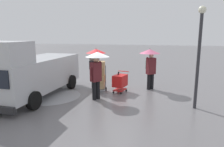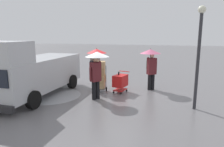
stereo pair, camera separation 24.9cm
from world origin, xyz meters
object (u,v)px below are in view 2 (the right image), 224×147
Objects in this scene: hand_dolly_boxes at (101,76)px; pedestrian_black_side at (151,60)px; street_lamp at (199,48)px; shopping_cart_vendor at (120,81)px; cargo_van_parked_right at (33,72)px; pedestrian_white_side at (96,64)px; pedestrian_pink_side at (96,59)px.

pedestrian_black_side is at bearing -153.24° from hand_dolly_boxes.
shopping_cart_vendor is at bearing -23.59° from street_lamp.
pedestrian_black_side is at bearing -152.20° from cargo_van_parked_right.
pedestrian_black_side reaches higher than hand_dolly_boxes.
cargo_van_parked_right reaches higher than pedestrian_white_side.
shopping_cart_vendor is at bearing 163.75° from pedestrian_pink_side.
shopping_cart_vendor is 1.81m from pedestrian_white_side.
pedestrian_pink_side is at bearing -136.47° from cargo_van_parked_right.
pedestrian_white_side is (-0.65, 1.69, 0.01)m from pedestrian_pink_side.
street_lamp is at bearing 164.15° from hand_dolly_boxes.
pedestrian_black_side is at bearing -169.60° from pedestrian_pink_side.
cargo_van_parked_right is at bearing 2.46° from street_lamp.
hand_dolly_boxes is 0.40× the size of street_lamp.
hand_dolly_boxes is 0.73× the size of pedestrian_black_side.
street_lamp is (-1.93, 2.37, 0.80)m from pedestrian_black_side.
pedestrian_pink_side and pedestrian_white_side have the same top height.
cargo_van_parked_right is at bearing 25.34° from shopping_cart_vendor.
pedestrian_white_side is at bearing 110.86° from pedestrian_pink_side.
pedestrian_white_side is at bearing 45.82° from pedestrian_black_side.
pedestrian_pink_side is 1.00× the size of pedestrian_black_side.
pedestrian_pink_side is 0.56× the size of street_lamp.
pedestrian_white_side is at bearing 59.15° from shopping_cart_vendor.
cargo_van_parked_right is 4.11m from shopping_cart_vendor.
cargo_van_parked_right reaches higher than shopping_cart_vendor.
street_lamp is (-4.23, 1.20, 1.53)m from hand_dolly_boxes.
pedestrian_white_side is (0.77, 1.28, 1.02)m from shopping_cart_vendor.
pedestrian_pink_side is at bearing -16.25° from shopping_cart_vendor.
cargo_van_parked_right is at bearing 28.66° from hand_dolly_boxes.
cargo_van_parked_right is 2.98m from pedestrian_white_side.
pedestrian_pink_side is 1.81m from pedestrian_white_side.
hand_dolly_boxes is 1.29m from pedestrian_white_side.
pedestrian_pink_side is (0.48, -0.65, 0.73)m from hand_dolly_boxes.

